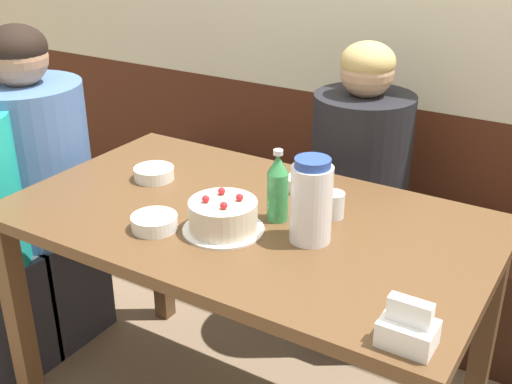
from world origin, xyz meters
The scene contains 12 objects.
bench_seat centered at (0.00, 0.83, 0.21)m, with size 2.06×0.38×0.43m.
dining_table centered at (0.00, 0.00, 0.67)m, with size 1.35×0.78×0.78m.
birthday_cake centered at (-0.01, -0.11, 0.82)m, with size 0.22×0.22×0.11m.
water_pitcher centered at (0.21, -0.04, 0.89)m, with size 0.11×0.11×0.23m.
soju_bottle centered at (0.08, 0.02, 0.87)m, with size 0.06×0.06×0.20m.
napkin_holder centered at (0.57, -0.32, 0.82)m, with size 0.11×0.08×0.11m.
bowl_soup_white centered at (0.06, 0.24, 0.80)m, with size 0.11×0.11×0.04m.
bowl_rice_small centered at (-0.17, -0.20, 0.80)m, with size 0.12×0.12×0.04m.
bowl_side_dish centered at (-0.38, 0.06, 0.80)m, with size 0.13×0.13×0.04m.
glass_water_tall centered at (0.21, 0.11, 0.81)m, with size 0.06×0.06×0.07m.
person_pale_blue_shirt centered at (0.07, 0.65, 0.56)m, with size 0.35×0.35×1.15m.
person_dark_striped centered at (-0.93, 0.05, 0.61)m, with size 0.40×0.40×1.21m.
Camera 1 is at (0.86, -1.35, 1.58)m, focal length 45.00 mm.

